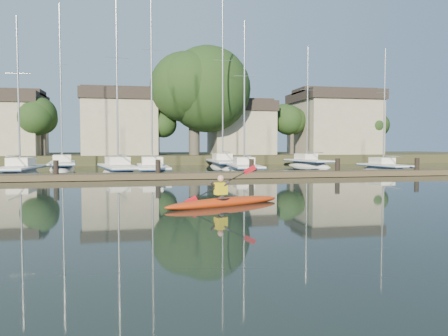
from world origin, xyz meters
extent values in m
plane|color=black|center=(0.00, 0.00, 0.00)|extent=(160.00, 160.00, 0.00)
ellipsoid|color=#B23F0D|center=(-1.31, 1.45, 0.10)|extent=(4.52, 2.40, 0.35)
cylinder|color=black|center=(-1.45, 1.39, 0.22)|extent=(0.91, 0.91, 0.09)
imported|color=#282427|center=(-1.45, 1.39, 0.59)|extent=(0.37, 0.43, 1.01)
cube|color=gold|center=(-1.45, 1.39, 0.60)|extent=(0.48, 0.42, 0.41)
sphere|color=tan|center=(-1.45, 1.39, 0.95)|extent=(0.23, 0.23, 0.23)
cube|color=#4C3F2B|center=(0.00, 14.00, 0.20)|extent=(34.00, 2.00, 0.35)
cylinder|color=black|center=(-9.00, 14.00, 0.30)|extent=(0.32, 0.32, 1.80)
cylinder|color=black|center=(-3.00, 14.00, 0.30)|extent=(0.32, 0.32, 1.80)
cylinder|color=black|center=(3.00, 14.00, 0.30)|extent=(0.32, 0.32, 1.80)
cylinder|color=black|center=(9.00, 14.00, 0.30)|extent=(0.32, 0.32, 1.80)
cylinder|color=black|center=(15.00, 14.00, 0.30)|extent=(0.32, 0.32, 1.80)
ellipsoid|color=white|center=(-12.24, 18.83, -0.36)|extent=(2.48, 7.82, 1.96)
cube|color=white|center=(-12.24, 18.83, 0.57)|extent=(2.32, 6.42, 0.14)
cube|color=navy|center=(-12.24, 18.83, 0.48)|extent=(2.41, 6.58, 0.08)
cube|color=silver|center=(-12.22, 19.30, 0.95)|extent=(1.53, 2.22, 0.57)
cylinder|color=#9EA0A5|center=(-12.23, 19.07, 5.78)|extent=(0.12, 0.12, 10.32)
cylinder|color=#9EA0A5|center=(-12.29, 17.67, 1.39)|extent=(0.20, 2.94, 0.08)
cylinder|color=#9EA0A5|center=(-12.23, 19.07, 7.02)|extent=(1.65, 0.10, 0.03)
ellipsoid|color=white|center=(-5.58, 19.00, -0.36)|extent=(3.96, 9.12, 1.98)
cube|color=white|center=(-5.58, 19.00, 0.57)|extent=(3.53, 7.53, 0.15)
cube|color=navy|center=(-5.58, 19.00, 0.49)|extent=(3.64, 7.72, 0.08)
cube|color=silver|center=(-5.69, 19.52, 0.96)|extent=(1.94, 2.73, 0.57)
cylinder|color=#9EA0A5|center=(-5.63, 19.26, 6.88)|extent=(0.13, 0.13, 12.50)
cylinder|color=#9EA0A5|center=(-5.30, 17.70, 1.41)|extent=(0.77, 3.31, 0.08)
cylinder|color=#9EA0A5|center=(-5.63, 19.26, 8.38)|extent=(1.64, 0.37, 0.03)
ellipsoid|color=white|center=(-3.18, 18.64, -0.36)|extent=(2.33, 9.37, 1.97)
cube|color=white|center=(-3.18, 18.64, 0.57)|extent=(2.20, 7.69, 0.15)
cube|color=navy|center=(-3.18, 18.64, 0.49)|extent=(2.28, 7.87, 0.08)
cube|color=silver|center=(-3.19, 19.20, 0.95)|extent=(1.49, 2.64, 0.57)
cylinder|color=#9EA0A5|center=(-3.19, 18.92, 7.36)|extent=(0.12, 0.12, 13.48)
cylinder|color=#9EA0A5|center=(-3.16, 17.24, 1.40)|extent=(0.14, 3.55, 0.08)
cylinder|color=#9EA0A5|center=(-3.19, 18.92, 8.98)|extent=(1.66, 0.06, 0.03)
ellipsoid|color=white|center=(3.72, 18.69, -0.34)|extent=(2.73, 8.03, 1.87)
cube|color=white|center=(3.72, 18.69, 0.54)|extent=(2.51, 6.60, 0.14)
cube|color=navy|center=(3.72, 18.69, 0.46)|extent=(2.60, 6.77, 0.08)
cube|color=silver|center=(3.76, 19.16, 0.91)|extent=(1.56, 2.31, 0.54)
cylinder|color=#9EA0A5|center=(3.74, 18.92, 6.01)|extent=(0.12, 0.12, 10.83)
cylinder|color=#9EA0A5|center=(3.62, 17.51, 1.33)|extent=(0.33, 2.99, 0.08)
cylinder|color=#9EA0A5|center=(3.74, 18.92, 7.31)|extent=(1.57, 0.16, 0.03)
ellipsoid|color=white|center=(15.10, 18.22, -0.32)|extent=(2.26, 6.52, 1.75)
cube|color=white|center=(15.10, 18.22, 0.51)|extent=(2.11, 5.36, 0.13)
cube|color=navy|center=(15.10, 18.22, 0.43)|extent=(2.19, 5.49, 0.07)
cube|color=silver|center=(15.08, 18.61, 0.85)|extent=(1.38, 1.86, 0.51)
cylinder|color=#9EA0A5|center=(15.09, 18.41, 5.14)|extent=(0.11, 0.11, 9.19)
cylinder|color=#9EA0A5|center=(15.15, 17.26, 1.24)|extent=(0.20, 2.44, 0.07)
cylinder|color=#9EA0A5|center=(15.09, 18.41, 6.25)|extent=(1.47, 0.10, 0.03)
ellipsoid|color=white|center=(-10.60, 26.21, -0.37)|extent=(3.43, 9.60, 1.98)
cube|color=white|center=(-10.60, 26.21, 0.57)|extent=(3.10, 7.91, 0.15)
cube|color=navy|center=(-10.60, 26.21, 0.49)|extent=(3.21, 8.11, 0.08)
cube|color=silver|center=(-10.68, 26.77, 0.96)|extent=(1.80, 2.80, 0.57)
cylinder|color=#9EA0A5|center=(-10.64, 26.49, 7.41)|extent=(0.13, 0.13, 13.56)
cylinder|color=#9EA0A5|center=(-10.41, 24.82, 1.41)|extent=(0.56, 3.55, 0.08)
cylinder|color=#9EA0A5|center=(-10.64, 26.49, 9.03)|extent=(1.66, 0.26, 0.03)
ellipsoid|color=white|center=(3.74, 27.14, -0.38)|extent=(2.65, 10.95, 2.07)
cube|color=white|center=(3.74, 27.14, 0.60)|extent=(2.47, 8.99, 0.15)
cube|color=navy|center=(3.74, 27.14, 0.51)|extent=(2.57, 9.21, 0.09)
cube|color=silver|center=(3.76, 27.79, 1.00)|extent=(1.62, 3.10, 0.60)
cylinder|color=#9EA0A5|center=(3.75, 27.47, 8.27)|extent=(0.13, 0.13, 15.23)
cylinder|color=#9EA0A5|center=(3.68, 25.51, 1.47)|extent=(0.23, 4.14, 0.09)
cylinder|color=#9EA0A5|center=(3.75, 27.47, 10.10)|extent=(1.74, 0.09, 0.03)
ellipsoid|color=white|center=(12.53, 27.78, -0.36)|extent=(3.21, 8.41, 1.95)
cube|color=white|center=(12.53, 27.78, 0.56)|extent=(2.91, 6.93, 0.14)
cube|color=navy|center=(12.53, 27.78, 0.48)|extent=(3.01, 7.10, 0.08)
cube|color=silver|center=(12.47, 28.27, 0.94)|extent=(1.72, 2.46, 0.56)
cylinder|color=#9EA0A5|center=(12.50, 28.03, 6.25)|extent=(0.12, 0.12, 11.27)
cylinder|color=#9EA0A5|center=(12.69, 26.57, 1.38)|extent=(0.49, 3.10, 0.08)
cylinder|color=#9EA0A5|center=(12.50, 28.03, 7.60)|extent=(1.63, 0.25, 0.03)
cube|color=#28361B|center=(0.00, 44.00, 0.50)|extent=(90.00, 24.00, 1.00)
cube|color=#A69C84|center=(-18.00, 38.00, 3.75)|extent=(7.00, 7.00, 5.50)
cube|color=#2A241E|center=(-18.00, 38.00, 7.10)|extent=(7.35, 7.35, 1.20)
cube|color=#A69C84|center=(-6.00, 38.00, 4.00)|extent=(8.00, 8.00, 6.00)
cube|color=#2A241E|center=(-6.00, 38.00, 7.60)|extent=(8.40, 8.40, 1.20)
cube|color=#A69C84|center=(8.00, 38.00, 3.50)|extent=(7.00, 7.00, 5.00)
cube|color=#2A241E|center=(8.00, 38.00, 6.60)|extent=(7.35, 7.35, 1.20)
cube|color=#A69C84|center=(20.00, 38.00, 4.25)|extent=(9.00, 9.00, 6.50)
cube|color=#2A241E|center=(20.00, 38.00, 8.10)|extent=(9.45, 9.45, 1.20)
cylinder|color=#4C463D|center=(2.00, 35.00, 3.50)|extent=(1.20, 1.20, 5.00)
sphere|color=black|center=(2.00, 35.00, 8.50)|extent=(8.50, 8.50, 8.50)
cylinder|color=#4C463D|center=(-14.00, 36.00, 2.50)|extent=(0.48, 0.48, 3.00)
sphere|color=black|center=(-14.00, 36.00, 5.00)|extent=(3.40, 3.40, 3.40)
cylinder|color=#4C463D|center=(-2.00, 35.50, 2.40)|extent=(0.38, 0.38, 2.80)
sphere|color=black|center=(-2.00, 35.50, 4.60)|extent=(2.72, 2.72, 2.72)
cylinder|color=#4C463D|center=(14.00, 36.50, 2.60)|extent=(0.50, 0.50, 3.20)
sphere|color=black|center=(14.00, 36.50, 5.25)|extent=(3.57, 3.57, 3.57)
cylinder|color=#4C463D|center=(24.00, 35.00, 2.30)|extent=(0.41, 0.41, 2.60)
sphere|color=black|center=(24.00, 35.00, 4.45)|extent=(2.89, 2.89, 2.89)
camera|label=1|loc=(-4.28, -13.31, 2.09)|focal=35.00mm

